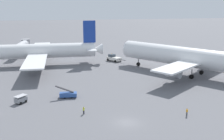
% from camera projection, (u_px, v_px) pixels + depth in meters
% --- Properties ---
extents(ground_plane, '(600.00, 600.00, 0.00)m').
position_uv_depth(ground_plane, '(127.00, 122.00, 52.05)').
color(ground_plane, slate).
extents(airliner_at_gate_left, '(49.64, 49.55, 15.48)m').
position_uv_depth(airliner_at_gate_left, '(33.00, 52.00, 97.15)').
color(airliner_at_gate_left, white).
rests_on(airliner_at_gate_left, ground).
extents(airliner_being_pushed, '(37.29, 44.02, 16.71)m').
position_uv_depth(airliner_being_pushed, '(189.00, 58.00, 84.27)').
color(airliner_being_pushed, white).
rests_on(airliner_being_pushed, ground).
extents(pushback_tug, '(6.11, 8.10, 2.78)m').
position_uv_depth(pushback_tug, '(114.00, 58.00, 105.18)').
color(pushback_tug, white).
rests_on(pushback_tug, ground).
extents(gse_baggage_cart_trailing, '(2.99, 3.09, 1.71)m').
position_uv_depth(gse_baggage_cart_trailing, '(21.00, 99.00, 61.88)').
color(gse_baggage_cart_trailing, gray).
rests_on(gse_baggage_cart_trailing, ground).
extents(gse_belt_loader_portside, '(4.99, 2.07, 3.02)m').
position_uv_depth(gse_belt_loader_portside, '(68.00, 94.00, 65.34)').
color(gse_belt_loader_portside, '#2D5199').
rests_on(gse_belt_loader_portside, ground).
extents(ground_crew_ramp_agent_by_cones, '(0.36, 0.36, 1.58)m').
position_uv_depth(ground_crew_ramp_agent_by_cones, '(187.00, 112.00, 54.87)').
color(ground_crew_ramp_agent_by_cones, '#4C4C51').
rests_on(ground_crew_ramp_agent_by_cones, ground).
extents(ground_crew_marshaller_foreground, '(0.36, 0.36, 1.54)m').
position_uv_depth(ground_crew_marshaller_foreground, '(84.00, 110.00, 55.79)').
color(ground_crew_marshaller_foreground, black).
rests_on(ground_crew_marshaller_foreground, ground).
extents(jet_bridge, '(5.76, 22.51, 5.68)m').
position_uv_depth(jet_bridge, '(21.00, 46.00, 116.21)').
color(jet_bridge, '#B7B7BC').
rests_on(jet_bridge, ground).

